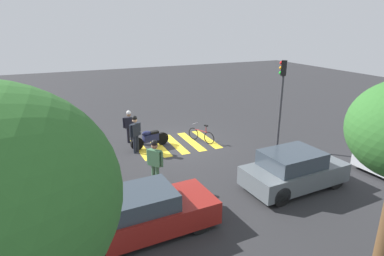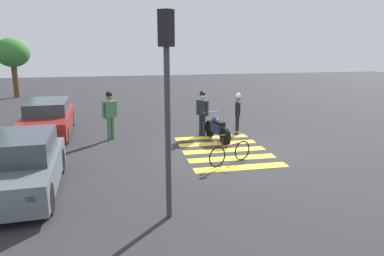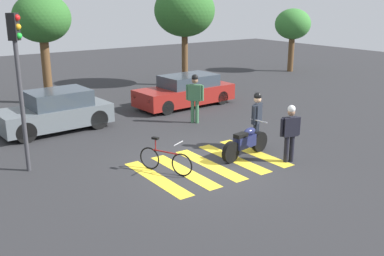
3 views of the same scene
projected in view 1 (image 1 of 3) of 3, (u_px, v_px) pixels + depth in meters
The scene contains 10 objects.
ground_plane at pixel (175, 144), 16.55m from camera, with size 60.00×60.00×0.00m, color #2B2B2D.
police_motorcycle at pixel (150, 139), 15.99m from camera, with size 2.05×0.65×1.04m.
leaning_bicycle at pixel (201, 135), 16.76m from camera, with size 0.78×1.57×0.99m.
officer_on_foot at pixel (135, 131), 15.12m from camera, with size 0.61×0.42×1.86m.
officer_by_motorcycle at pixel (129, 124), 16.45m from camera, with size 0.63×0.33×1.74m.
pedestrian_bystander at pixel (155, 160), 11.87m from camera, with size 0.48×0.57×1.91m.
crosswalk_stripes at pixel (175, 144), 16.55m from camera, with size 4.05×2.96×0.01m.
car_grey_coupe at pixel (294, 170), 11.98m from camera, with size 4.04×2.01×1.48m.
car_maroon_wagon at pixel (139, 214), 9.30m from camera, with size 4.62×2.00×1.39m.
traffic_light_pole at pixel (282, 91), 15.10m from camera, with size 0.34×0.34×4.34m.
Camera 1 is at (5.46, 14.49, 5.96)m, focal length 29.86 mm.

